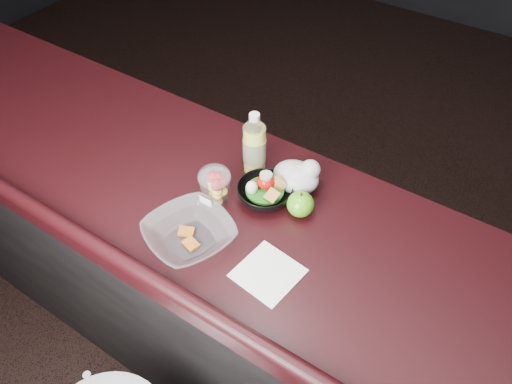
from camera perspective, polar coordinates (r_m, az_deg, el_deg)
counter at (r=1.96m, az=-2.80°, el=-11.30°), size 4.06×0.71×1.02m
lemonade_bottle at (r=1.59m, az=-0.17°, el=5.09°), size 0.08×0.08×0.23m
fruit_cup at (r=1.50m, az=-4.71°, el=0.65°), size 0.10×0.10×0.14m
green_apple at (r=1.50m, az=5.10°, el=-1.40°), size 0.08×0.08×0.09m
plastic_bag at (r=1.57m, az=4.79°, el=1.84°), size 0.15×0.12×0.11m
snack_bowl at (r=1.54m, az=0.98°, el=0.04°), size 0.18×0.18×0.09m
takeout_bowl at (r=1.44m, az=-7.63°, el=-4.76°), size 0.31×0.31×0.06m
paper_napkin at (r=1.38m, az=1.39°, el=-9.24°), size 0.18×0.18×0.00m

